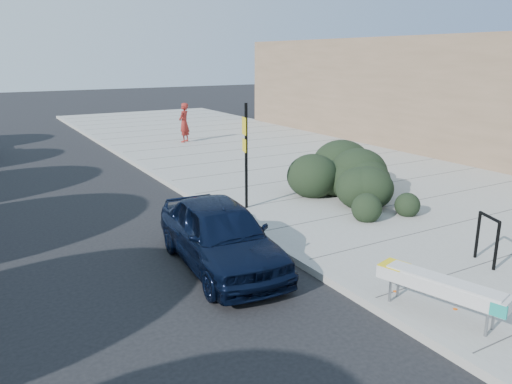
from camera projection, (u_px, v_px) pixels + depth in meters
The scene contains 9 objects.
ground at pixel (304, 267), 10.56m from camera, with size 120.00×120.00×0.00m, color black.
sidewalk_near at pixel (351, 181), 17.43m from camera, with size 11.20×50.00×0.15m, color gray.
curb_near at pixel (205, 205), 14.70m from camera, with size 0.22×50.00×0.17m, color #9E9E99.
bench at pixel (441, 286), 8.20m from camera, with size 1.01×2.21×0.65m.
bike_rack at pixel (488, 235), 10.22m from camera, with size 0.30×0.67×1.05m.
sign_post at pixel (246, 150), 13.74m from camera, with size 0.15×0.34×2.95m.
hedge at pixel (349, 170), 15.00m from camera, with size 2.28×4.56×1.71m, color black.
sedan_navy at pixel (221, 234), 10.43m from camera, with size 1.70×4.23×1.44m, color black.
pedestrian at pixel (184, 123), 24.63m from camera, with size 0.70×0.46×1.93m, color maroon.
Camera 1 is at (-5.82, -7.90, 4.34)m, focal length 35.00 mm.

